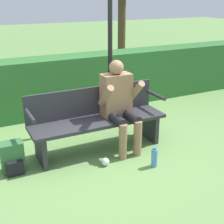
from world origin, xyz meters
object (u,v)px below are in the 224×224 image
Objects in this scene: signpost at (110,22)px; park_bench at (97,119)px; person_seated at (119,102)px; backpack at (13,158)px; water_bottle at (154,158)px.

park_bench is at bearing -129.21° from signpost.
person_seated reaches higher than backpack.
backpack is 2.37m from signpost.
backpack is at bearing 157.26° from water_bottle.
park_bench is 0.95m from water_bottle.
park_bench is at bearing 5.40° from backpack.
water_bottle is at bearing -60.98° from park_bench.
signpost is at bearing 72.52° from person_seated.
person_seated is (0.29, -0.11, 0.23)m from park_bench.
park_bench is 0.39m from person_seated.
signpost reaches higher than person_seated.
person_seated is 3.21× the size of backpack.
backpack is (-1.17, -0.11, -0.26)m from park_bench.
backpack is 1.48× the size of water_bottle.
park_bench is at bearing 119.02° from water_bottle.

